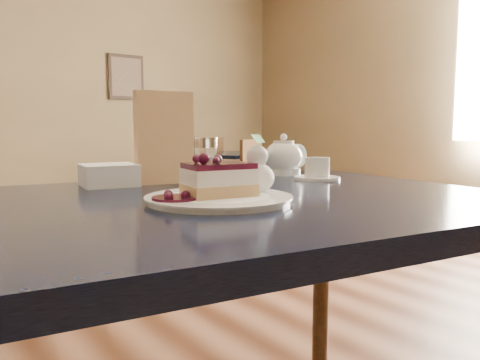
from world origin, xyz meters
TOP-DOWN VIEW (x-y plane):
  - main_table at (-0.06, 0.20)m, footprint 1.43×1.06m
  - dessert_plate at (-0.07, 0.15)m, footprint 0.28×0.28m
  - cheesecake_slice at (-0.07, 0.15)m, footprint 0.14×0.11m
  - whipped_cream at (0.02, 0.14)m, footprint 0.07×0.07m
  - berry_sauce at (-0.16, 0.15)m, footprint 0.09×0.09m
  - tea_set at (0.40, 0.45)m, footprint 0.17×0.28m
  - menu_card at (-0.01, 0.49)m, footprint 0.16×0.06m
  - sugar_shaker at (0.11, 0.48)m, footprint 0.07×0.07m
  - napkin_stack at (-0.15, 0.53)m, footprint 0.15×0.15m
  - bg_table_far_right at (2.51, 3.73)m, footprint 1.12×1.67m

SIDE VIEW (x-z plane):
  - bg_table_far_right at x=2.51m, z-range -0.49..0.62m
  - main_table at x=-0.06m, z-range 0.32..1.14m
  - dessert_plate at x=-0.07m, z-range 0.82..0.83m
  - berry_sauce at x=-0.16m, z-range 0.83..0.84m
  - napkin_stack at x=-0.15m, z-range 0.82..0.87m
  - whipped_cream at x=0.02m, z-range 0.83..0.89m
  - cheesecake_slice at x=-0.07m, z-range 0.83..0.90m
  - tea_set at x=0.40m, z-range 0.81..0.92m
  - sugar_shaker at x=0.11m, z-range 0.82..0.94m
  - menu_card at x=-0.01m, z-range 0.82..1.06m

